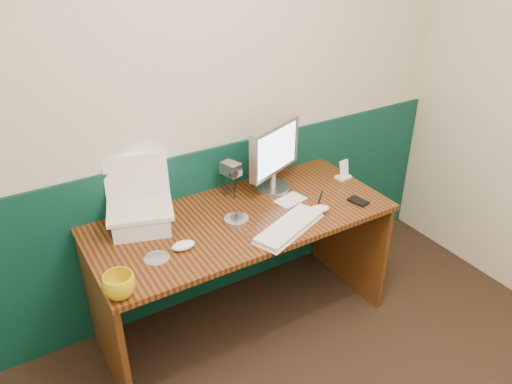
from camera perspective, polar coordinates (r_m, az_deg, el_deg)
back_wall at (r=2.67m, az=-7.80°, el=9.39°), size 3.50×0.04×2.50m
wainscot at (r=3.00m, az=-6.75°, el=-4.25°), size 3.48×0.02×1.00m
desk at (r=2.85m, az=-1.58°, el=-9.19°), size 1.60×0.70×0.75m
laptop_riser at (r=2.58m, az=-12.98°, el=-3.17°), size 0.34×0.31×0.10m
laptop at (r=2.49m, az=-13.44°, el=0.38°), size 0.38×0.33×0.27m
monitor at (r=2.80m, az=1.99°, el=3.91°), size 0.41×0.25×0.40m
keyboard at (r=2.53m, az=3.80°, el=-4.08°), size 0.45×0.29×0.02m
mouse_right at (r=2.68m, az=7.25°, el=-1.92°), size 0.13×0.10×0.04m
mouse_left at (r=2.41m, az=-8.31°, el=-6.06°), size 0.12×0.08×0.04m
mug at (r=2.17m, az=-15.36°, el=-10.28°), size 0.16×0.16×0.11m
camcorder at (r=2.78m, az=-2.86°, el=1.60°), size 0.13×0.16×0.22m
cd_spindle at (r=2.58m, az=-2.26°, el=-3.24°), size 0.13×0.13×0.03m
cd_loose_a at (r=2.38m, az=-11.27°, el=-7.38°), size 0.12×0.12×0.00m
pen at (r=2.82m, az=7.37°, el=-0.58°), size 0.11×0.11×0.01m
papers at (r=2.78m, az=3.96°, el=-0.91°), size 0.19×0.15×0.00m
dock at (r=3.05m, az=9.93°, el=1.70°), size 0.09×0.07×0.02m
music_player at (r=3.02m, az=10.03°, el=2.68°), size 0.06×0.03×0.10m
pda at (r=2.81m, az=11.61°, el=-1.03°), size 0.09×0.12×0.01m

